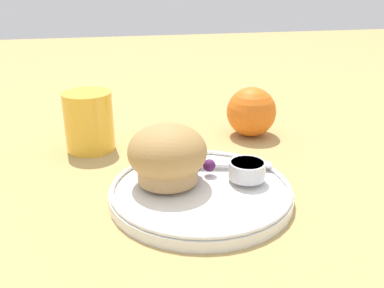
{
  "coord_description": "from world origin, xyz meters",
  "views": [
    {
      "loc": [
        -0.13,
        -0.48,
        0.27
      ],
      "look_at": [
        -0.02,
        0.05,
        0.06
      ],
      "focal_mm": 40.0,
      "sensor_mm": 36.0,
      "label": 1
    }
  ],
  "objects_px": {
    "juice_glass": "(89,121)",
    "orange_fruit": "(251,112)",
    "muffin": "(167,155)",
    "butter_knife": "(201,163)"
  },
  "relations": [
    {
      "from": "juice_glass",
      "to": "orange_fruit",
      "type": "bearing_deg",
      "value": 1.69
    },
    {
      "from": "orange_fruit",
      "to": "juice_glass",
      "type": "bearing_deg",
      "value": -178.31
    },
    {
      "from": "muffin",
      "to": "butter_knife",
      "type": "relative_size",
      "value": 0.53
    },
    {
      "from": "muffin",
      "to": "butter_knife",
      "type": "distance_m",
      "value": 0.07
    },
    {
      "from": "orange_fruit",
      "to": "muffin",
      "type": "bearing_deg",
      "value": -133.71
    },
    {
      "from": "muffin",
      "to": "juice_glass",
      "type": "height_order",
      "value": "same"
    },
    {
      "from": "orange_fruit",
      "to": "juice_glass",
      "type": "height_order",
      "value": "juice_glass"
    },
    {
      "from": "butter_knife",
      "to": "orange_fruit",
      "type": "height_order",
      "value": "orange_fruit"
    },
    {
      "from": "butter_knife",
      "to": "juice_glass",
      "type": "bearing_deg",
      "value": 153.36
    },
    {
      "from": "muffin",
      "to": "orange_fruit",
      "type": "xyz_separation_m",
      "value": [
        0.18,
        0.18,
        -0.01
      ]
    }
  ]
}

